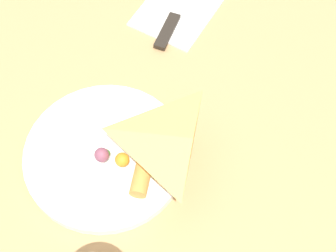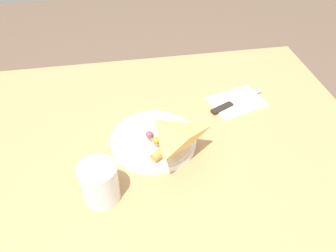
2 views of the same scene
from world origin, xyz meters
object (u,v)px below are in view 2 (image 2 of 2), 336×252
(milk_glass, at_px, (100,184))
(butter_knife, at_px, (235,102))
(plate_pizza, at_px, (154,139))
(napkin_folded, at_px, (237,102))
(dining_table, at_px, (165,162))

(milk_glass, xyz_separation_m, butter_knife, (0.41, 0.28, -0.04))
(plate_pizza, distance_m, napkin_folded, 0.31)
(butter_knife, bearing_deg, napkin_folded, 0.00)
(plate_pizza, distance_m, butter_knife, 0.30)
(plate_pizza, xyz_separation_m, butter_knife, (0.27, 0.13, -0.01))
(plate_pizza, relative_size, milk_glass, 2.34)
(milk_glass, bearing_deg, napkin_folded, 34.23)
(dining_table, bearing_deg, plate_pizza, -162.12)
(napkin_folded, bearing_deg, plate_pizza, -154.19)
(dining_table, xyz_separation_m, butter_knife, (0.24, 0.12, 0.10))
(napkin_folded, bearing_deg, butter_knife, -154.60)
(napkin_folded, xyz_separation_m, butter_knife, (-0.01, -0.00, 0.00))
(napkin_folded, distance_m, butter_knife, 0.01)
(dining_table, relative_size, napkin_folded, 5.99)
(butter_knife, bearing_deg, plate_pizza, -179.58)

